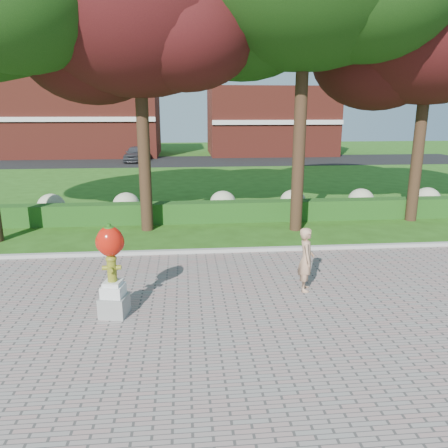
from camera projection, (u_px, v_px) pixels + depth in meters
name	position (u px, v px, depth m)	size (l,w,h in m)	color
ground	(211.00, 293.00, 10.67)	(100.00, 100.00, 0.00)	#285114
walkway	(227.00, 396.00, 6.81)	(40.00, 14.00, 0.04)	gray
curb	(205.00, 252.00, 13.54)	(40.00, 0.18, 0.15)	#ADADA5
lawn_hedge	(200.00, 212.00, 17.31)	(24.00, 0.70, 0.80)	#1A4915
hydrangea_row	(213.00, 203.00, 18.28)	(20.10, 1.10, 0.99)	#B2B68B
street	(191.00, 161.00, 37.63)	(50.00, 8.00, 0.02)	black
building_left	(84.00, 118.00, 41.63)	(14.00, 8.00, 7.00)	maroon
building_right	(270.00, 121.00, 43.30)	(12.00, 8.00, 6.40)	maroon
tree_mid_left	(135.00, 17.00, 14.48)	(8.25, 7.04, 10.69)	black
tree_far_right	(427.00, 35.00, 15.97)	(7.88, 6.72, 10.21)	black
hydrant_sculpture	(112.00, 268.00, 9.17)	(0.65, 0.65, 2.04)	gray
woman	(306.00, 259.00, 10.57)	(0.58, 0.38, 1.58)	tan
parked_car	(136.00, 154.00, 37.12)	(1.59, 3.94, 1.34)	#3D3F45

